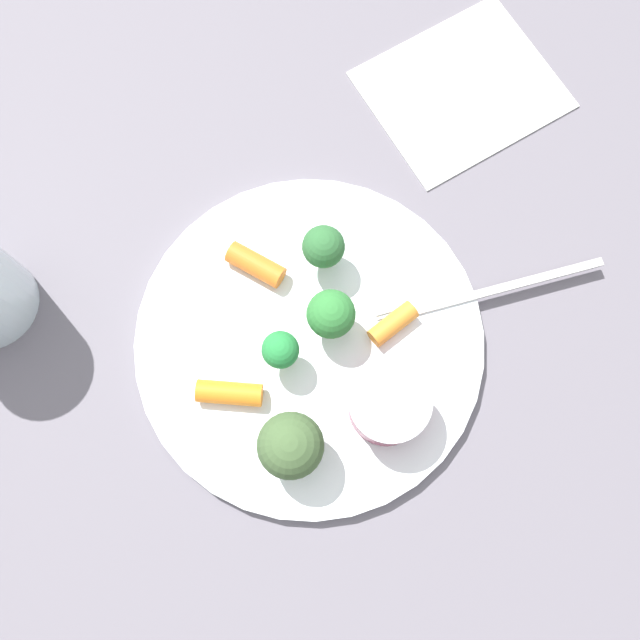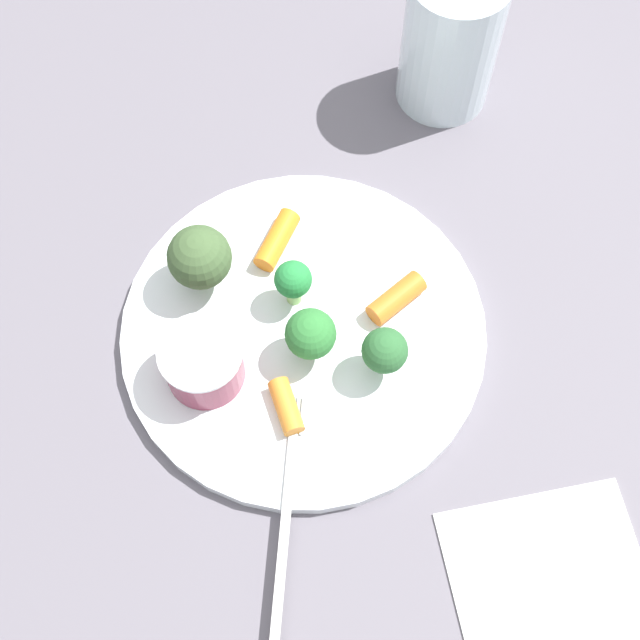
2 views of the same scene
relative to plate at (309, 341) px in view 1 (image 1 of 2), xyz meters
name	(u,v)px [view 1 (image 1 of 2)]	position (x,y,z in m)	size (l,w,h in m)	color
ground_plane	(310,343)	(0.00, 0.00, -0.01)	(2.40, 2.40, 0.00)	slate
plate	(309,341)	(0.00, 0.00, 0.00)	(0.27, 0.27, 0.01)	white
sauce_cup	(388,405)	(0.08, 0.02, 0.03)	(0.06, 0.06, 0.04)	maroon
broccoli_floret_0	(323,247)	(-0.05, 0.05, 0.04)	(0.03, 0.03, 0.05)	#8ABF73
broccoli_floret_1	(327,309)	(0.00, 0.02, 0.04)	(0.04, 0.04, 0.05)	#93B260
broccoli_floret_2	(282,352)	(0.00, -0.03, 0.03)	(0.03, 0.03, 0.05)	#8FC26E
broccoli_floret_3	(291,445)	(0.06, -0.06, 0.04)	(0.05, 0.05, 0.06)	#8AC55F
carrot_stick_0	(393,324)	(0.03, 0.06, 0.01)	(0.02, 0.02, 0.04)	orange
carrot_stick_1	(251,268)	(-0.07, 0.00, 0.01)	(0.02, 0.02, 0.05)	orange
carrot_stick_2	(230,394)	(0.00, -0.07, 0.01)	(0.02, 0.02, 0.05)	orange
fork	(487,292)	(0.05, 0.14, 0.01)	(0.07, 0.18, 0.00)	beige
napkin	(462,89)	(-0.11, 0.24, 0.00)	(0.13, 0.16, 0.00)	white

